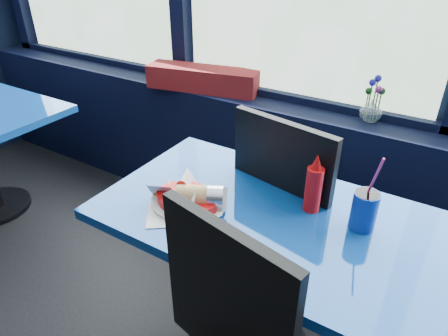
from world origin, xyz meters
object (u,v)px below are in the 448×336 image
(near_table, at_px, (265,252))
(food_basket, at_px, (189,199))
(soda_cup, at_px, (364,210))
(planter_box, at_px, (203,79))
(flower_vase, at_px, (372,108))
(chair_near_back, at_px, (285,202))
(ketchup_bottle, at_px, (314,186))

(near_table, distance_m, food_basket, 0.36)
(food_basket, height_order, soda_cup, soda_cup)
(planter_box, bearing_deg, food_basket, -70.04)
(near_table, bearing_deg, flower_vase, 82.51)
(chair_near_back, bearing_deg, near_table, 112.09)
(food_basket, xyz_separation_m, soda_cup, (0.56, 0.21, 0.04))
(planter_box, distance_m, soda_cup, 1.37)
(flower_vase, xyz_separation_m, soda_cup, (0.18, -0.79, -0.05))
(near_table, distance_m, planter_box, 1.23)
(near_table, distance_m, chair_near_back, 0.32)
(food_basket, xyz_separation_m, ketchup_bottle, (0.38, 0.22, 0.06))
(near_table, bearing_deg, food_basket, -156.34)
(near_table, xyz_separation_m, chair_near_back, (-0.06, 0.31, 0.02))
(planter_box, height_order, flower_vase, flower_vase)
(planter_box, bearing_deg, soda_cup, -44.63)
(near_table, xyz_separation_m, ketchup_bottle, (0.12, 0.10, 0.28))
(ketchup_bottle, bearing_deg, food_basket, -150.38)
(ketchup_bottle, distance_m, soda_cup, 0.18)
(near_table, relative_size, chair_near_back, 1.17)
(food_basket, distance_m, soda_cup, 0.60)
(flower_vase, height_order, food_basket, flower_vase)
(flower_vase, relative_size, food_basket, 0.86)
(near_table, height_order, food_basket, food_basket)
(near_table, relative_size, planter_box, 1.80)
(chair_near_back, height_order, planter_box, chair_near_back)
(ketchup_bottle, bearing_deg, soda_cup, -2.52)
(flower_vase, height_order, soda_cup, soda_cup)
(flower_vase, bearing_deg, ketchup_bottle, -89.69)
(chair_near_back, xyz_separation_m, food_basket, (-0.20, -0.43, 0.20))
(planter_box, height_order, food_basket, planter_box)
(food_basket, height_order, ketchup_bottle, ketchup_bottle)
(planter_box, xyz_separation_m, flower_vase, (0.97, 0.05, 0.00))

